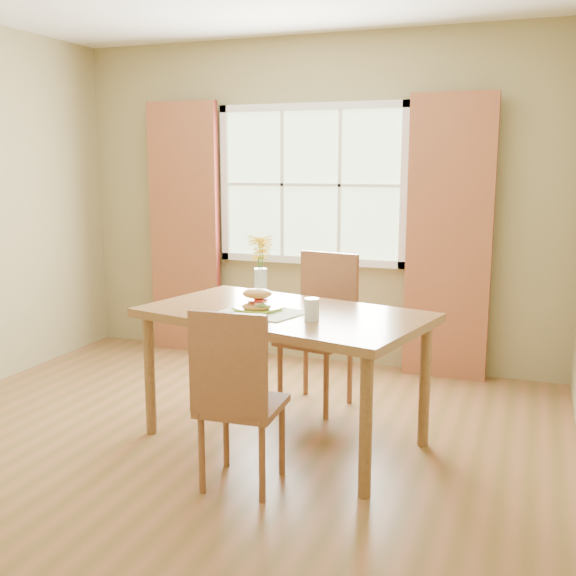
# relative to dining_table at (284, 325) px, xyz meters

# --- Properties ---
(room) EXTENTS (4.24, 3.84, 2.74)m
(room) POSITION_rel_dining_table_xyz_m (-0.39, -0.18, 0.62)
(room) COLOR brown
(room) RESTS_ON ground
(window) EXTENTS (1.62, 0.06, 1.32)m
(window) POSITION_rel_dining_table_xyz_m (-0.39, 1.70, 0.77)
(window) COLOR #B8DCA6
(window) RESTS_ON room
(curtain_left) EXTENTS (0.65, 0.08, 2.20)m
(curtain_left) POSITION_rel_dining_table_xyz_m (-1.54, 1.60, 0.37)
(curtain_left) COLOR maroon
(curtain_left) RESTS_ON room
(curtain_right) EXTENTS (0.65, 0.08, 2.20)m
(curtain_right) POSITION_rel_dining_table_xyz_m (0.76, 1.60, 0.37)
(curtain_right) COLOR maroon
(curtain_right) RESTS_ON room
(dining_table) EXTENTS (1.84, 1.29, 0.81)m
(dining_table) POSITION_rel_dining_table_xyz_m (0.00, 0.00, 0.00)
(dining_table) COLOR brown
(dining_table) RESTS_ON room
(chair_near) EXTENTS (0.43, 0.43, 0.97)m
(chair_near) POSITION_rel_dining_table_xyz_m (0.00, -0.70, -0.19)
(chair_near) COLOR brown
(chair_near) RESTS_ON room
(chair_far) EXTENTS (0.52, 0.52, 1.07)m
(chair_far) POSITION_rel_dining_table_xyz_m (0.02, 0.71, -0.14)
(chair_far) COLOR brown
(chair_far) RESTS_ON room
(placemat) EXTENTS (0.53, 0.45, 0.01)m
(placemat) POSITION_rel_dining_table_xyz_m (-0.10, -0.08, 0.09)
(placemat) COLOR beige
(placemat) RESTS_ON dining_table
(plate) EXTENTS (0.29, 0.29, 0.01)m
(plate) POSITION_rel_dining_table_xyz_m (-0.14, -0.07, 0.10)
(plate) COLOR #90B52D
(plate) RESTS_ON placemat
(croissant_sandwich) EXTENTS (0.20, 0.17, 0.13)m
(croissant_sandwich) POSITION_rel_dining_table_xyz_m (-0.12, -0.12, 0.17)
(croissant_sandwich) COLOR #C98544
(croissant_sandwich) RESTS_ON plate
(water_glass) EXTENTS (0.08, 0.08, 0.13)m
(water_glass) POSITION_rel_dining_table_xyz_m (0.23, -0.17, 0.14)
(water_glass) COLOR silver
(water_glass) RESTS_ON dining_table
(flower_vase) EXTENTS (0.17, 0.17, 0.42)m
(flower_vase) POSITION_rel_dining_table_xyz_m (-0.26, 0.26, 0.35)
(flower_vase) COLOR silver
(flower_vase) RESTS_ON dining_table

